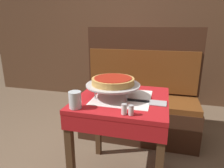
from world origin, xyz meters
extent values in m
cube|color=red|center=(0.00, 0.00, 0.74)|extent=(0.68, 0.68, 0.03)
cube|color=white|center=(0.00, 0.00, 0.76)|extent=(0.42, 0.42, 0.00)
cube|color=red|center=(0.00, 0.00, 0.67)|extent=(0.68, 0.68, 0.11)
cube|color=#4C331E|center=(-0.31, -0.31, 0.36)|extent=(0.05, 0.05, 0.73)
cube|color=#4C331E|center=(-0.31, 0.31, 0.36)|extent=(0.05, 0.05, 0.73)
cube|color=#4C331E|center=(0.31, 0.31, 0.36)|extent=(0.05, 0.05, 0.73)
cube|color=red|center=(-0.16, 1.54, 0.75)|extent=(0.70, 0.70, 0.03)
cube|color=white|center=(-0.16, 1.54, 0.77)|extent=(0.43, 0.43, 0.00)
cube|color=red|center=(-0.16, 1.54, 0.66)|extent=(0.70, 0.70, 0.15)
cube|color=#4C331E|center=(-0.48, 1.22, 0.37)|extent=(0.05, 0.05, 0.74)
cube|color=#4C331E|center=(0.15, 1.22, 0.37)|extent=(0.05, 0.05, 0.74)
cube|color=#4C331E|center=(-0.48, 1.85, 0.37)|extent=(0.05, 0.05, 0.74)
cube|color=#4C331E|center=(0.15, 1.85, 0.37)|extent=(0.05, 0.05, 0.74)
cube|color=#3D2316|center=(0.04, 0.75, 0.22)|extent=(1.33, 0.49, 0.43)
cube|color=brown|center=(0.04, 0.75, 0.46)|extent=(1.30, 0.48, 0.06)
cube|color=#3D2316|center=(0.04, 0.97, 0.88)|extent=(1.33, 0.06, 0.77)
cube|color=brown|center=(0.04, 0.93, 0.76)|extent=(1.28, 0.02, 0.50)
cube|color=brown|center=(0.00, 2.02, 1.20)|extent=(6.00, 0.04, 2.40)
cylinder|color=#ADADB2|center=(-0.07, 0.13, 0.80)|extent=(0.01, 0.01, 0.08)
cylinder|color=#ADADB2|center=(-0.19, -0.08, 0.80)|extent=(0.01, 0.01, 0.08)
cylinder|color=#ADADB2|center=(0.05, -0.08, 0.80)|extent=(0.01, 0.01, 0.08)
cylinder|color=#ADADB2|center=(-0.07, -0.01, 0.84)|extent=(0.28, 0.28, 0.01)
cylinder|color=silver|center=(-0.07, -0.01, 0.85)|extent=(0.39, 0.39, 0.01)
cylinder|color=silver|center=(-0.07, -0.01, 0.86)|extent=(0.41, 0.41, 0.01)
cylinder|color=tan|center=(-0.07, -0.01, 0.88)|extent=(0.32, 0.32, 0.05)
cylinder|color=#A82314|center=(-0.07, -0.01, 0.91)|extent=(0.28, 0.28, 0.01)
cube|color=#BCBCC1|center=(0.27, -0.06, 0.76)|extent=(0.12, 0.10, 0.00)
cube|color=black|center=(0.12, -0.05, 0.77)|extent=(0.16, 0.02, 0.01)
cylinder|color=silver|center=(-0.26, -0.28, 0.82)|extent=(0.08, 0.08, 0.11)
cylinder|color=silver|center=(0.07, -0.29, 0.79)|extent=(0.04, 0.04, 0.05)
cylinder|color=#B7B7BC|center=(0.07, -0.29, 0.82)|extent=(0.03, 0.03, 0.01)
cylinder|color=silver|center=(0.11, -0.29, 0.78)|extent=(0.03, 0.03, 0.05)
cylinder|color=#B7B7BC|center=(0.11, -0.29, 0.82)|extent=(0.03, 0.03, 0.01)
cube|color=black|center=(-0.25, 1.44, 0.78)|extent=(0.14, 0.14, 0.03)
cylinder|color=black|center=(-0.25, 1.44, 0.86)|extent=(0.01, 0.01, 0.12)
cylinder|color=red|center=(-0.25, 1.48, 0.84)|extent=(0.04, 0.04, 0.09)
cylinder|color=gold|center=(-0.25, 1.39, 0.84)|extent=(0.04, 0.04, 0.09)
camera|label=1|loc=(0.29, -1.39, 1.29)|focal=32.00mm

